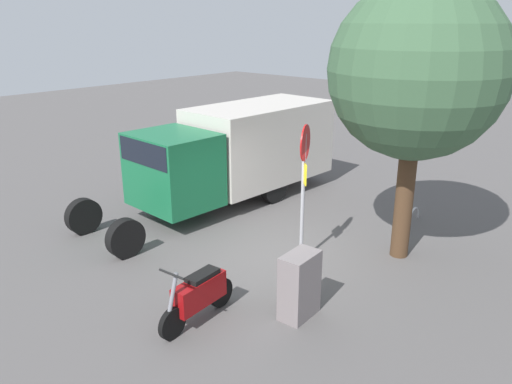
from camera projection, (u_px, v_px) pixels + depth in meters
The scene contains 7 objects.
ground_plane at pixel (278, 253), 11.49m from camera, with size 60.00×60.00×0.00m, color #524F4E.
box_truck_near at pixel (236, 149), 14.39m from camera, with size 8.10×2.50×2.70m.
motorcycle at pixel (199, 294), 8.75m from camera, with size 1.81×0.55×1.20m.
stop_sign at pixel (304, 173), 10.43m from camera, with size 0.71×0.33×3.07m.
street_tree at pixel (417, 72), 10.06m from camera, with size 3.62×3.62×5.91m.
utility_cabinet at pixel (299, 285), 8.87m from camera, with size 0.76×0.45×1.22m, color slate.
bike_rack_hoop at pixel (413, 223), 13.19m from camera, with size 0.85×0.85×0.05m, color #B7B7BC.
Camera 1 is at (8.12, 6.52, 5.07)m, focal length 35.13 mm.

